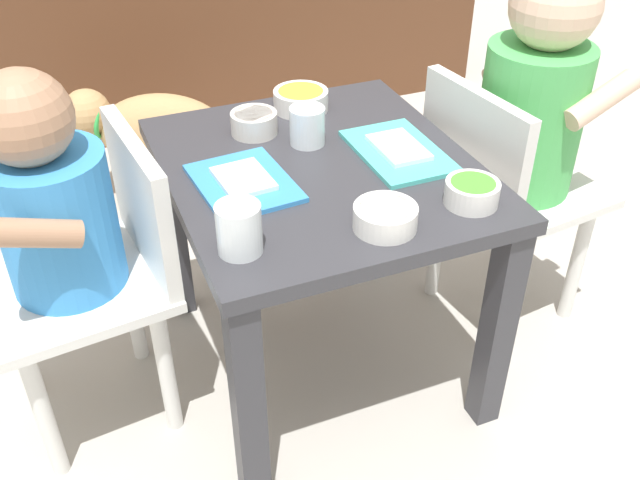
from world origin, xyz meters
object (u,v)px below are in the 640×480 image
at_px(seated_child_left, 64,218).
at_px(food_tray_right, 398,151).
at_px(food_tray_left, 244,182).
at_px(water_cup_right, 307,128).
at_px(veggie_bowl_far, 254,122).
at_px(cereal_bowl_right_side, 472,192).
at_px(seated_child_right, 528,112).
at_px(veggie_bowl_near, 385,217).
at_px(dining_table, 320,206).
at_px(cereal_bowl_left_side, 301,99).
at_px(dog, 153,132).
at_px(water_cup_left, 239,232).

height_order(seated_child_left, food_tray_right, seated_child_left).
bearing_deg(food_tray_left, water_cup_right, 32.89).
distance_m(food_tray_right, water_cup_right, 0.16).
distance_m(water_cup_right, veggie_bowl_far, 0.10).
bearing_deg(cereal_bowl_right_side, seated_child_right, 39.39).
bearing_deg(veggie_bowl_near, seated_child_right, 28.13).
bearing_deg(water_cup_right, veggie_bowl_far, 135.86).
bearing_deg(seated_child_right, food_tray_right, -175.49).
distance_m(seated_child_right, veggie_bowl_far, 0.49).
bearing_deg(seated_child_left, cereal_bowl_right_side, -21.34).
distance_m(food_tray_left, cereal_bowl_right_side, 0.35).
relative_size(dining_table, cereal_bowl_left_side, 5.45).
bearing_deg(cereal_bowl_left_side, cereal_bowl_right_side, -73.54).
xyz_separation_m(dog, food_tray_right, (0.30, -0.71, 0.24)).
bearing_deg(veggie_bowl_far, food_tray_right, -39.24).
height_order(water_cup_right, veggie_bowl_near, water_cup_right).
xyz_separation_m(water_cup_right, cereal_bowl_left_side, (0.04, 0.13, -0.01)).
xyz_separation_m(dog, veggie_bowl_far, (0.10, -0.55, 0.26)).
xyz_separation_m(food_tray_left, water_cup_left, (-0.05, -0.16, 0.03)).
xyz_separation_m(seated_child_right, veggie_bowl_far, (-0.47, 0.14, 0.00)).
relative_size(food_tray_left, water_cup_right, 2.94).
relative_size(seated_child_left, cereal_bowl_left_side, 6.40).
bearing_deg(dining_table, veggie_bowl_far, 113.65).
bearing_deg(seated_child_left, seated_child_right, -1.57).
bearing_deg(cereal_bowl_right_side, cereal_bowl_left_side, 106.46).
bearing_deg(food_tray_right, veggie_bowl_near, -122.25).
bearing_deg(food_tray_right, cereal_bowl_right_side, -80.67).
height_order(seated_child_right, cereal_bowl_right_side, seated_child_right).
distance_m(water_cup_left, veggie_bowl_near, 0.21).
xyz_separation_m(food_tray_right, cereal_bowl_left_side, (-0.09, 0.22, 0.01)).
bearing_deg(cereal_bowl_right_side, food_tray_left, 149.15).
relative_size(water_cup_right, cereal_bowl_left_side, 0.64).
distance_m(dining_table, water_cup_left, 0.28).
distance_m(food_tray_left, veggie_bowl_far, 0.18).
distance_m(dog, veggie_bowl_near, 0.95).
bearing_deg(seated_child_right, veggie_bowl_near, -151.87).
height_order(veggie_bowl_far, cereal_bowl_right_side, veggie_bowl_far).
xyz_separation_m(dining_table, cereal_bowl_right_side, (0.16, -0.19, 0.10)).
relative_size(cereal_bowl_left_side, veggie_bowl_far, 1.25).
xyz_separation_m(water_cup_right, veggie_bowl_near, (0.01, -0.28, -0.01)).
relative_size(water_cup_right, veggie_bowl_near, 0.71).
relative_size(dining_table, seated_child_left, 0.85).
xyz_separation_m(dog, cereal_bowl_right_side, (0.33, -0.89, 0.26)).
relative_size(seated_child_right, water_cup_right, 11.03).
relative_size(food_tray_left, food_tray_right, 0.95).
relative_size(seated_child_left, veggie_bowl_near, 7.08).
relative_size(water_cup_left, veggie_bowl_far, 0.88).
height_order(water_cup_right, cereal_bowl_right_side, water_cup_right).
bearing_deg(food_tray_left, cereal_bowl_right_side, -30.85).
relative_size(water_cup_left, cereal_bowl_right_side, 0.88).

